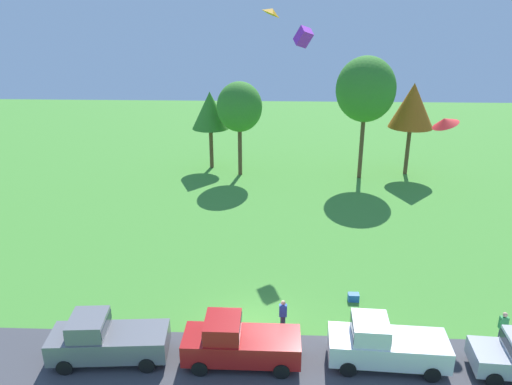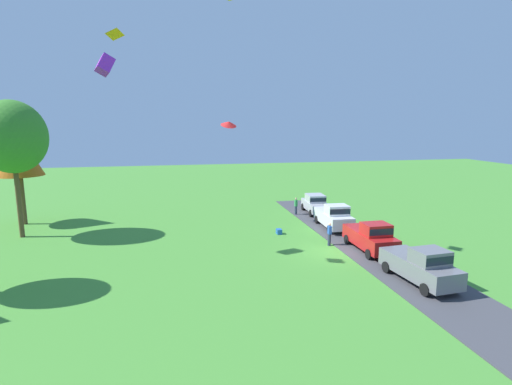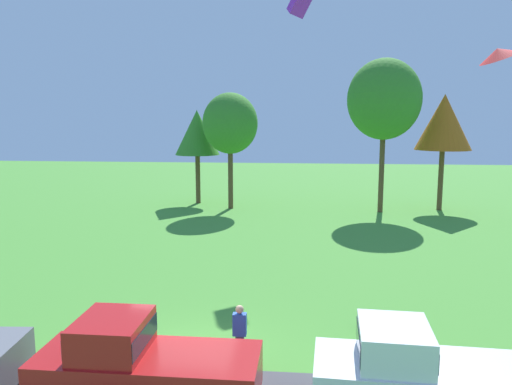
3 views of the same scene
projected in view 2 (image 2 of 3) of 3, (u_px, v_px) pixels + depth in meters
name	position (u px, v px, depth m)	size (l,w,h in m)	color
ground_plane	(333.00, 252.00, 27.90)	(120.00, 120.00, 0.00)	#478E33
pavement_strip	(370.00, 249.00, 28.46)	(36.00, 4.40, 0.06)	#424247
car_pickup_by_flagpole	(422.00, 265.00, 22.20)	(5.14, 2.36, 2.14)	slate
car_pickup_far_end	(371.00, 237.00, 27.70)	(5.01, 2.07, 2.14)	red
car_pickup_mid_row	(334.00, 216.00, 33.65)	(5.10, 2.27, 2.14)	white
car_sedan_near_entrance	(315.00, 203.00, 39.39)	(4.52, 2.20, 1.84)	#B7B7BC
person_watching_sky	(330.00, 234.00, 29.19)	(0.36, 0.24, 1.71)	#2D334C
person_on_lawn	(296.00, 206.00, 38.83)	(0.36, 0.24, 1.71)	#2D334C
tree_lone_near	(12.00, 137.00, 30.15)	(5.03, 5.03, 10.62)	brown
tree_far_right	(18.00, 154.00, 34.39)	(3.91, 3.91, 8.25)	brown
cooler_box	(279.00, 232.00, 32.33)	(0.56, 0.40, 0.40)	blue
kite_delta_high_right	(229.00, 123.00, 34.60)	(1.39, 1.39, 0.37)	red
kite_diamond_over_trees	(114.00, 32.00, 23.26)	(0.81, 0.93, 0.36)	orange
kite_box_high_left	(105.00, 65.00, 25.34)	(0.79, 0.79, 1.11)	purple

